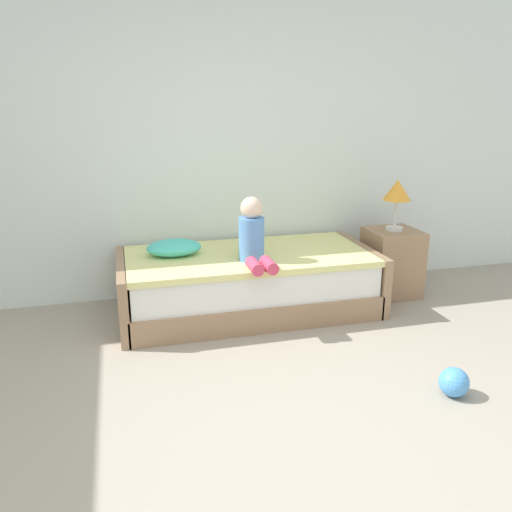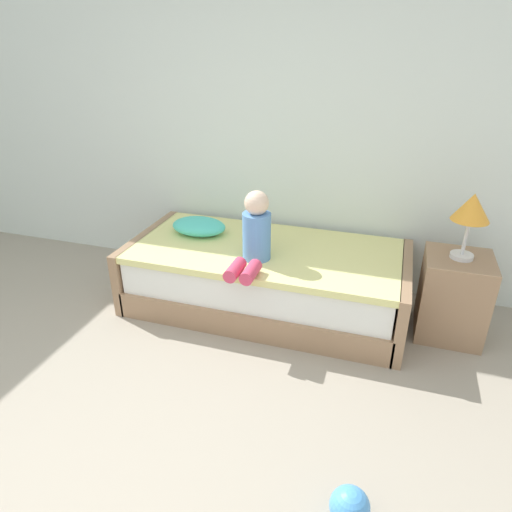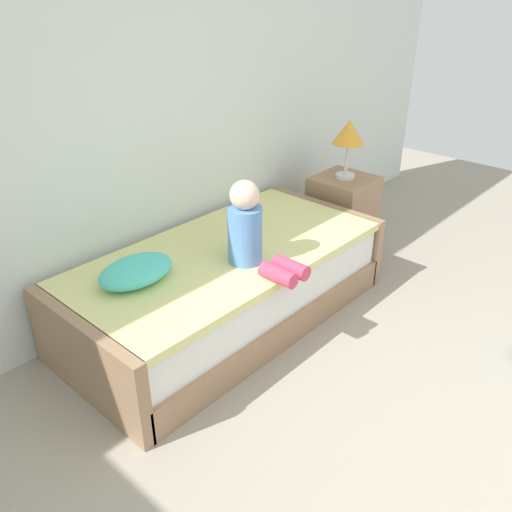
{
  "view_description": "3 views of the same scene",
  "coord_description": "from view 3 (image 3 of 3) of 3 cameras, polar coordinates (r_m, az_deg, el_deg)",
  "views": [
    {
      "loc": [
        -0.65,
        -1.95,
        1.7
      ],
      "look_at": [
        0.33,
        1.75,
        0.55
      ],
      "focal_mm": 36.27,
      "sensor_mm": 36.0,
      "label": 1
    },
    {
      "loc": [
        1.2,
        -0.98,
        1.95
      ],
      "look_at": [
        0.33,
        1.75,
        0.55
      ],
      "focal_mm": 31.92,
      "sensor_mm": 36.0,
      "label": 2
    },
    {
      "loc": [
        -1.67,
        -0.08,
        2.01
      ],
      "look_at": [
        0.33,
        1.75,
        0.55
      ],
      "focal_mm": 37.19,
      "sensor_mm": 36.0,
      "label": 3
    }
  ],
  "objects": [
    {
      "name": "nightstand",
      "position": [
        4.33,
        9.25,
        4.57
      ],
      "size": [
        0.44,
        0.44,
        0.6
      ],
      "primitive_type": "cube",
      "color": "#997556",
      "rests_on": "ground"
    },
    {
      "name": "wall_rear",
      "position": [
        3.21,
        -16.14,
        17.16
      ],
      "size": [
        7.2,
        0.1,
        2.9
      ],
      "primitive_type": "cube",
      "color": "silver",
      "rests_on": "ground"
    },
    {
      "name": "child_figure",
      "position": [
        3.02,
        -0.53,
        2.6
      ],
      "size": [
        0.2,
        0.51,
        0.5
      ],
      "color": "#598CD1",
      "rests_on": "bed"
    },
    {
      "name": "bed",
      "position": [
        3.39,
        -3.13,
        -3.18
      ],
      "size": [
        2.11,
        1.0,
        0.5
      ],
      "color": "#997556",
      "rests_on": "ground"
    },
    {
      "name": "table_lamp",
      "position": [
        4.12,
        9.94,
        12.71
      ],
      "size": [
        0.24,
        0.24,
        0.45
      ],
      "color": "silver",
      "rests_on": "nightstand"
    },
    {
      "name": "pillow",
      "position": [
        2.98,
        -12.77,
        -1.58
      ],
      "size": [
        0.44,
        0.3,
        0.13
      ],
      "primitive_type": "ellipsoid",
      "color": "#4CCCBC",
      "rests_on": "bed"
    }
  ]
}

